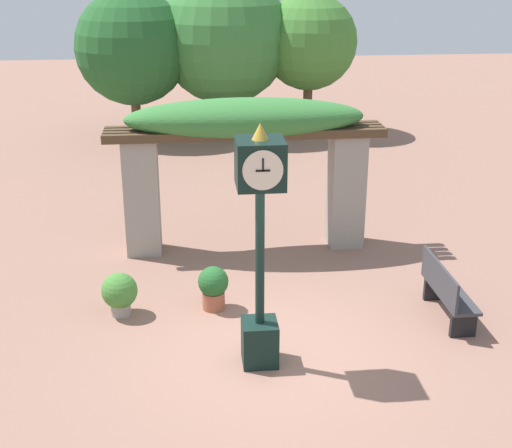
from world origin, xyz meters
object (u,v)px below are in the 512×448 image
pedestal_clock (260,235)px  park_bench (446,291)px  potted_plant_near_left (120,292)px  potted_plant_near_right (213,286)px

pedestal_clock → park_bench: 3.41m
pedestal_clock → park_bench: size_ratio=2.23×
potted_plant_near_left → potted_plant_near_right: size_ratio=0.98×
potted_plant_near_right → park_bench: 3.55m
potted_plant_near_left → park_bench: size_ratio=0.46×
park_bench → potted_plant_near_right: bearing=79.6°
potted_plant_near_left → park_bench: 4.96m
pedestal_clock → potted_plant_near_right: (-0.55, 1.63, -1.48)m
potted_plant_near_right → park_bench: park_bench is taller
pedestal_clock → potted_plant_near_right: size_ratio=4.72×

